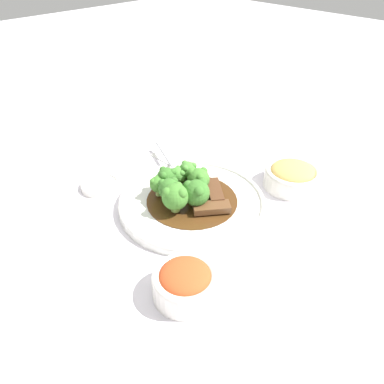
{
  "coord_description": "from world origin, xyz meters",
  "views": [
    {
      "loc": [
        -0.41,
        -0.42,
        0.45
      ],
      "look_at": [
        0.0,
        0.0,
        0.03
      ],
      "focal_mm": 35.0,
      "sensor_mm": 36.0,
      "label": 1
    }
  ],
  "objects_px": {
    "sauce_dish": "(100,185)",
    "beef_strip_1": "(185,191)",
    "broccoli_floret_3": "(199,179)",
    "main_plate": "(192,202)",
    "broccoli_floret_1": "(178,175)",
    "broccoli_floret_2": "(188,170)",
    "beef_strip_0": "(215,191)",
    "broccoli_floret_6": "(169,189)",
    "serving_spoon": "(177,173)",
    "side_bowl_appetizer": "(292,176)",
    "broccoli_floret_5": "(167,177)",
    "side_bowl_kimchi": "(185,282)",
    "broccoli_floret_0": "(196,192)",
    "broccoli_floret_7": "(158,184)",
    "broccoli_floret_4": "(175,196)",
    "beef_strip_2": "(212,207)"
  },
  "relations": [
    {
      "from": "broccoli_floret_0",
      "to": "main_plate",
      "type": "bearing_deg",
      "value": 66.0
    },
    {
      "from": "broccoli_floret_6",
      "to": "broccoli_floret_7",
      "type": "height_order",
      "value": "broccoli_floret_6"
    },
    {
      "from": "broccoli_floret_6",
      "to": "side_bowl_kimchi",
      "type": "relative_size",
      "value": 0.52
    },
    {
      "from": "sauce_dish",
      "to": "beef_strip_1",
      "type": "bearing_deg",
      "value": -59.23
    },
    {
      "from": "beef_strip_2",
      "to": "broccoli_floret_5",
      "type": "distance_m",
      "value": 0.11
    },
    {
      "from": "sauce_dish",
      "to": "main_plate",
      "type": "bearing_deg",
      "value": -62.61
    },
    {
      "from": "broccoli_floret_2",
      "to": "side_bowl_kimchi",
      "type": "relative_size",
      "value": 0.49
    },
    {
      "from": "beef_strip_1",
      "to": "broccoli_floret_7",
      "type": "xyz_separation_m",
      "value": [
        -0.04,
        0.03,
        0.02
      ]
    },
    {
      "from": "broccoli_floret_7",
      "to": "sauce_dish",
      "type": "relative_size",
      "value": 0.53
    },
    {
      "from": "broccoli_floret_1",
      "to": "sauce_dish",
      "type": "distance_m",
      "value": 0.17
    },
    {
      "from": "broccoli_floret_1",
      "to": "broccoli_floret_2",
      "type": "relative_size",
      "value": 0.84
    },
    {
      "from": "broccoli_floret_6",
      "to": "beef_strip_2",
      "type": "bearing_deg",
      "value": -61.34
    },
    {
      "from": "beef_strip_2",
      "to": "sauce_dish",
      "type": "relative_size",
      "value": 0.91
    },
    {
      "from": "beef_strip_2",
      "to": "broccoli_floret_1",
      "type": "distance_m",
      "value": 0.11
    },
    {
      "from": "broccoli_floret_3",
      "to": "main_plate",
      "type": "bearing_deg",
      "value": -159.31
    },
    {
      "from": "beef_strip_0",
      "to": "broccoli_floret_6",
      "type": "relative_size",
      "value": 1.49
    },
    {
      "from": "main_plate",
      "to": "serving_spoon",
      "type": "bearing_deg",
      "value": 66.61
    },
    {
      "from": "beef_strip_1",
      "to": "side_bowl_kimchi",
      "type": "height_order",
      "value": "side_bowl_kimchi"
    },
    {
      "from": "main_plate",
      "to": "broccoli_floret_6",
      "type": "relative_size",
      "value": 5.66
    },
    {
      "from": "broccoli_floret_0",
      "to": "broccoli_floret_5",
      "type": "xyz_separation_m",
      "value": [
        -0.01,
        0.07,
        0.0
      ]
    },
    {
      "from": "main_plate",
      "to": "beef_strip_0",
      "type": "distance_m",
      "value": 0.05
    },
    {
      "from": "beef_strip_1",
      "to": "broccoli_floret_1",
      "type": "distance_m",
      "value": 0.04
    },
    {
      "from": "broccoli_floret_1",
      "to": "side_bowl_kimchi",
      "type": "relative_size",
      "value": 0.42
    },
    {
      "from": "broccoli_floret_6",
      "to": "sauce_dish",
      "type": "bearing_deg",
      "value": 109.16
    },
    {
      "from": "beef_strip_0",
      "to": "serving_spoon",
      "type": "bearing_deg",
      "value": 94.36
    },
    {
      "from": "broccoli_floret_0",
      "to": "broccoli_floret_4",
      "type": "relative_size",
      "value": 0.96
    },
    {
      "from": "beef_strip_1",
      "to": "sauce_dish",
      "type": "distance_m",
      "value": 0.19
    },
    {
      "from": "broccoli_floret_2",
      "to": "broccoli_floret_7",
      "type": "height_order",
      "value": "broccoli_floret_2"
    },
    {
      "from": "broccoli_floret_3",
      "to": "sauce_dish",
      "type": "distance_m",
      "value": 0.21
    },
    {
      "from": "serving_spoon",
      "to": "side_bowl_appetizer",
      "type": "height_order",
      "value": "side_bowl_appetizer"
    },
    {
      "from": "broccoli_floret_3",
      "to": "side_bowl_kimchi",
      "type": "distance_m",
      "value": 0.25
    },
    {
      "from": "beef_strip_0",
      "to": "broccoli_floret_4",
      "type": "xyz_separation_m",
      "value": [
        -0.09,
        0.02,
        0.03
      ]
    },
    {
      "from": "beef_strip_1",
      "to": "broccoli_floret_7",
      "type": "bearing_deg",
      "value": 141.42
    },
    {
      "from": "main_plate",
      "to": "beef_strip_0",
      "type": "relative_size",
      "value": 3.79
    },
    {
      "from": "broccoli_floret_0",
      "to": "broccoli_floret_1",
      "type": "distance_m",
      "value": 0.08
    },
    {
      "from": "broccoli_floret_2",
      "to": "side_bowl_appetizer",
      "type": "relative_size",
      "value": 0.42
    },
    {
      "from": "main_plate",
      "to": "broccoli_floret_3",
      "type": "height_order",
      "value": "broccoli_floret_3"
    },
    {
      "from": "broccoli_floret_3",
      "to": "broccoli_floret_2",
      "type": "bearing_deg",
      "value": 83.05
    },
    {
      "from": "broccoli_floret_7",
      "to": "sauce_dish",
      "type": "bearing_deg",
      "value": 113.22
    },
    {
      "from": "serving_spoon",
      "to": "side_bowl_appetizer",
      "type": "distance_m",
      "value": 0.24
    },
    {
      "from": "main_plate",
      "to": "serving_spoon",
      "type": "height_order",
      "value": "serving_spoon"
    },
    {
      "from": "broccoli_floret_1",
      "to": "broccoli_floret_7",
      "type": "relative_size",
      "value": 0.96
    },
    {
      "from": "broccoli_floret_0",
      "to": "broccoli_floret_3",
      "type": "height_order",
      "value": "broccoli_floret_0"
    },
    {
      "from": "broccoli_floret_5",
      "to": "side_bowl_kimchi",
      "type": "relative_size",
      "value": 0.52
    },
    {
      "from": "broccoli_floret_7",
      "to": "sauce_dish",
      "type": "distance_m",
      "value": 0.14
    },
    {
      "from": "beef_strip_1",
      "to": "broccoli_floret_7",
      "type": "height_order",
      "value": "broccoli_floret_7"
    },
    {
      "from": "broccoli_floret_5",
      "to": "serving_spoon",
      "type": "height_order",
      "value": "broccoli_floret_5"
    },
    {
      "from": "broccoli_floret_4",
      "to": "broccoli_floret_6",
      "type": "bearing_deg",
      "value": 70.3
    },
    {
      "from": "beef_strip_1",
      "to": "sauce_dish",
      "type": "relative_size",
      "value": 0.67
    },
    {
      "from": "side_bowl_appetizer",
      "to": "sauce_dish",
      "type": "height_order",
      "value": "side_bowl_appetizer"
    }
  ]
}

